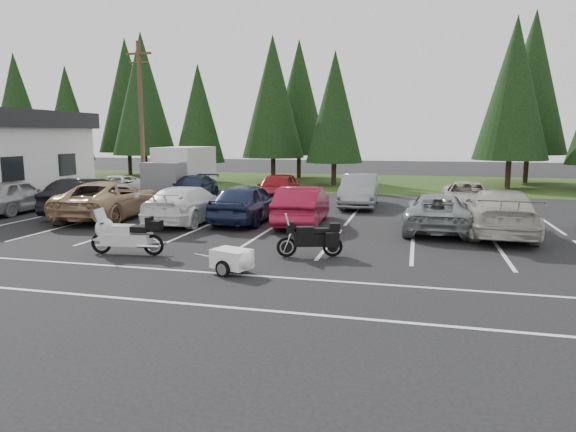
# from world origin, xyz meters

# --- Properties ---
(ground) EXTENTS (120.00, 120.00, 0.00)m
(ground) POSITION_xyz_m (0.00, 0.00, 0.00)
(ground) COLOR black
(ground) RESTS_ON ground
(grass_strip) EXTENTS (80.00, 16.00, 0.01)m
(grass_strip) POSITION_xyz_m (0.00, 24.00, 0.01)
(grass_strip) COLOR #243B12
(grass_strip) RESTS_ON ground
(lake_water) EXTENTS (70.00, 50.00, 0.02)m
(lake_water) POSITION_xyz_m (4.00, 55.00, 0.00)
(lake_water) COLOR slate
(lake_water) RESTS_ON ground
(utility_pole) EXTENTS (1.60, 0.26, 9.00)m
(utility_pole) POSITION_xyz_m (-10.00, 12.00, 4.70)
(utility_pole) COLOR #473321
(utility_pole) RESTS_ON ground
(box_truck) EXTENTS (2.40, 5.60, 2.90)m
(box_truck) POSITION_xyz_m (-8.00, 12.50, 1.45)
(box_truck) COLOR silver
(box_truck) RESTS_ON ground
(stall_markings) EXTENTS (32.00, 16.00, 0.01)m
(stall_markings) POSITION_xyz_m (0.00, 2.00, 0.00)
(stall_markings) COLOR silver
(stall_markings) RESTS_ON ground
(conifer_0) EXTENTS (4.58, 4.58, 10.66)m
(conifer_0) POSITION_xyz_m (-28.00, 22.50, 6.23)
(conifer_0) COLOR #332316
(conifer_0) RESTS_ON ground
(conifer_1) EXTENTS (3.96, 3.96, 9.22)m
(conifer_1) POSITION_xyz_m (-22.00, 21.20, 5.39)
(conifer_1) COLOR #332316
(conifer_1) RESTS_ON ground
(conifer_2) EXTENTS (5.10, 5.10, 11.89)m
(conifer_2) POSITION_xyz_m (-16.00, 22.80, 6.95)
(conifer_2) COLOR #332316
(conifer_2) RESTS_ON ground
(conifer_3) EXTENTS (3.87, 3.87, 9.02)m
(conifer_3) POSITION_xyz_m (-10.50, 21.40, 5.27)
(conifer_3) COLOR #332316
(conifer_3) RESTS_ON ground
(conifer_4) EXTENTS (4.80, 4.80, 11.17)m
(conifer_4) POSITION_xyz_m (-5.00, 22.90, 6.53)
(conifer_4) COLOR #332316
(conifer_4) RESTS_ON ground
(conifer_5) EXTENTS (4.14, 4.14, 9.63)m
(conifer_5) POSITION_xyz_m (0.00, 21.60, 5.63)
(conifer_5) COLOR #332316
(conifer_5) RESTS_ON ground
(conifer_6) EXTENTS (4.93, 4.93, 11.48)m
(conifer_6) POSITION_xyz_m (12.00, 22.10, 6.71)
(conifer_6) COLOR #332316
(conifer_6) RESTS_ON ground
(conifer_back_a) EXTENTS (5.28, 5.28, 12.30)m
(conifer_back_a) POSITION_xyz_m (-20.00, 27.00, 7.19)
(conifer_back_a) COLOR #332316
(conifer_back_a) RESTS_ON ground
(conifer_back_b) EXTENTS (4.97, 4.97, 11.58)m
(conifer_back_b) POSITION_xyz_m (-4.00, 27.50, 6.77)
(conifer_back_b) COLOR #332316
(conifer_back_b) RESTS_ON ground
(conifer_back_c) EXTENTS (5.50, 5.50, 12.81)m
(conifer_back_c) POSITION_xyz_m (14.00, 26.80, 7.49)
(conifer_back_c) COLOR #332316
(conifer_back_c) RESTS_ON ground
(car_near_0) EXTENTS (2.07, 4.77, 1.60)m
(car_near_0) POSITION_xyz_m (-12.30, 4.22, 0.80)
(car_near_0) COLOR #AFAFB4
(car_near_0) RESTS_ON ground
(car_near_1) EXTENTS (2.12, 5.19, 1.67)m
(car_near_1) POSITION_xyz_m (-8.67, 4.64, 0.84)
(car_near_1) COLOR black
(car_near_1) RESTS_ON ground
(car_near_2) EXTENTS (3.29, 6.18, 1.65)m
(car_near_2) POSITION_xyz_m (-7.05, 3.92, 0.83)
(car_near_2) COLOR #A4815F
(car_near_2) RESTS_ON ground
(car_near_3) EXTENTS (2.17, 5.27, 1.53)m
(car_near_3) POSITION_xyz_m (-3.28, 3.77, 0.76)
(car_near_3) COLOR white
(car_near_3) RESTS_ON ground
(car_near_4) EXTENTS (2.09, 4.91, 1.66)m
(car_near_4) POSITION_xyz_m (-0.90, 4.40, 0.83)
(car_near_4) COLOR #1B2545
(car_near_4) RESTS_ON ground
(car_near_5) EXTENTS (1.93, 4.88, 1.58)m
(car_near_5) POSITION_xyz_m (1.49, 4.35, 0.79)
(car_near_5) COLOR maroon
(car_near_5) RESTS_ON ground
(car_near_6) EXTENTS (2.51, 5.19, 1.42)m
(car_near_6) POSITION_xyz_m (6.76, 4.32, 0.71)
(car_near_6) COLOR gray
(car_near_6) RESTS_ON ground
(car_near_7) EXTENTS (2.56, 5.85, 1.67)m
(car_near_7) POSITION_xyz_m (8.91, 3.98, 0.84)
(car_near_7) COLOR #B1AEA3
(car_near_7) RESTS_ON ground
(car_far_0) EXTENTS (2.65, 4.94, 1.32)m
(car_far_0) POSITION_xyz_m (-10.80, 10.15, 0.66)
(car_far_0) COLOR white
(car_far_0) RESTS_ON ground
(car_far_1) EXTENTS (2.36, 4.94, 1.39)m
(car_far_1) POSITION_xyz_m (-6.11, 10.39, 0.70)
(car_far_1) COLOR #162138
(car_far_1) RESTS_ON ground
(car_far_2) EXTENTS (2.13, 4.89, 1.64)m
(car_far_2) POSITION_xyz_m (-1.20, 10.37, 0.82)
(car_far_2) COLOR maroon
(car_far_2) RESTS_ON ground
(car_far_3) EXTENTS (1.90, 5.02, 1.64)m
(car_far_3) POSITION_xyz_m (3.12, 10.35, 0.82)
(car_far_3) COLOR gray
(car_far_3) RESTS_ON ground
(car_far_4) EXTENTS (2.60, 5.14, 1.39)m
(car_far_4) POSITION_xyz_m (8.31, 10.04, 0.70)
(car_far_4) COLOR #A8A19A
(car_far_4) RESTS_ON ground
(touring_motorcycle) EXTENTS (2.65, 1.04, 1.43)m
(touring_motorcycle) POSITION_xyz_m (-2.52, -2.16, 0.71)
(touring_motorcycle) COLOR silver
(touring_motorcycle) RESTS_ON ground
(cargo_trailer) EXTENTS (1.61, 1.22, 0.66)m
(cargo_trailer) POSITION_xyz_m (1.32, -3.41, 0.33)
(cargo_trailer) COLOR white
(cargo_trailer) RESTS_ON ground
(adventure_motorcycle) EXTENTS (2.31, 1.35, 1.33)m
(adventure_motorcycle) POSITION_xyz_m (2.93, -1.08, 0.66)
(adventure_motorcycle) COLOR black
(adventure_motorcycle) RESTS_ON ground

